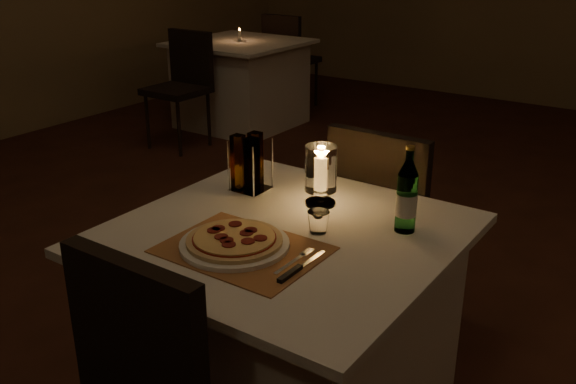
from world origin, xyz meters
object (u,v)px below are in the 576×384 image
Objects in this scene: tumbler at (318,222)px; water_bottle at (407,197)px; hurricane_candle at (321,171)px; chair_far at (386,211)px; neighbor_table_left at (241,83)px; pizza at (234,239)px; main_table at (285,331)px; plate at (235,244)px.

tumbler is 0.25× the size of water_bottle.
water_bottle is 1.32× the size of hurricane_candle.
hurricane_candle is (-0.02, -0.48, 0.31)m from chair_far.
water_bottle is 0.27× the size of neighbor_table_left.
chair_far is at bearing 86.79° from pizza.
tumbler is 0.28m from water_bottle.
chair_far is at bearing 87.86° from hurricane_candle.
main_table is 3.12× the size of plate.
water_bottle reaches higher than tumbler.
pizza is at bearing -93.21° from chair_far.
hurricane_candle reaches higher than neighbor_table_left.
pizza is 0.28× the size of neighbor_table_left.
tumbler is 0.24m from hurricane_candle.
water_bottle reaches higher than main_table.
neighbor_table_left is (-2.45, 3.07, -0.38)m from plate.
chair_far is 0.92m from plate.
neighbor_table_left is at bearing 130.81° from main_table.
main_table is 14.66× the size of tumbler.
pizza is 1.03× the size of water_bottle.
water_bottle is (0.30, 0.21, 0.48)m from main_table.
water_bottle is at bearing 34.45° from main_table.
neighbor_table_left is at bearing 138.90° from chair_far.
tumbler is (0.09, 0.05, 0.40)m from main_table.
water_bottle is at bearing 47.61° from pizza.
water_bottle is at bearing -58.91° from chair_far.
pizza is at bearing -94.44° from hurricane_candle.
chair_far is 13.19× the size of tumbler.
plate is 0.32× the size of neighbor_table_left.
hurricane_candle is at bearing 94.31° from main_table.
chair_far is 0.57m from hurricane_candle.
hurricane_candle is (0.03, 0.42, 0.11)m from plate.
tumbler reaches higher than main_table.
neighbor_table_left is at bearing 136.24° from water_bottle.
hurricane_candle is at bearing 120.47° from tumbler.
water_bottle is at bearing 47.65° from plate.
pizza is at bearing -132.39° from water_bottle.
water_bottle is at bearing -43.76° from neighbor_table_left.
pizza is 1.36× the size of hurricane_candle.
pizza reaches higher than plate.
plate is (-0.05, -0.89, 0.20)m from chair_far.
plate is at bearing -122.35° from tumbler.
pizza is (-0.00, 0.00, 0.02)m from plate.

